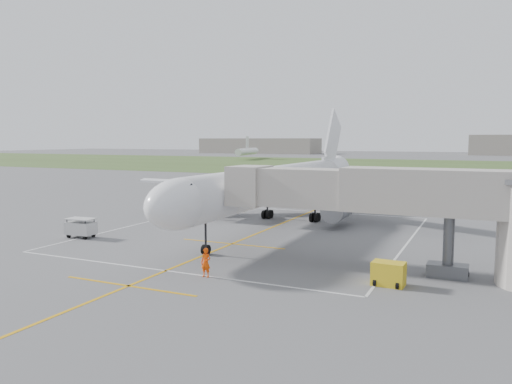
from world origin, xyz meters
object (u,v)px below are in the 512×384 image
at_px(airliner, 278,184).
at_px(baggage_cart, 81,228).
at_px(gpu_unit, 388,274).
at_px(ramp_worker_wing, 211,212).
at_px(ramp_worker_nose, 206,263).
at_px(jet_bridge, 414,205).

relative_size(airliner, baggage_cart, 17.28).
distance_m(airliner, gpu_unit, 23.39).
distance_m(airliner, ramp_worker_wing, 9.25).
relative_size(ramp_worker_nose, ramp_worker_wing, 1.19).
xyz_separation_m(airliner, baggage_cart, (-14.16, -14.15, -3.46)).
xyz_separation_m(gpu_unit, baggage_cart, (-28.92, 3.63, 0.19)).
distance_m(jet_bridge, ramp_worker_wing, 28.56).
height_order(airliner, baggage_cart, airliner).
bearing_deg(jet_bridge, gpu_unit, -105.28).
relative_size(baggage_cart, ramp_worker_wing, 1.65).
relative_size(airliner, jet_bridge, 2.00).
bearing_deg(baggage_cart, gpu_unit, -10.79).
distance_m(airliner, ramp_worker_nose, 21.45).
bearing_deg(ramp_worker_wing, ramp_worker_nose, 135.81).
distance_m(gpu_unit, ramp_worker_wing, 29.50).
bearing_deg(gpu_unit, jet_bridge, 77.53).
relative_size(airliner, ramp_worker_nose, 23.92).
xyz_separation_m(jet_bridge, ramp_worker_wing, (-24.25, 14.58, -3.92)).
height_order(baggage_cart, ramp_worker_nose, ramp_worker_nose).
bearing_deg(baggage_cart, ramp_worker_nose, -24.76).
bearing_deg(gpu_unit, airliner, 132.50).
relative_size(airliner, ramp_worker_wing, 28.52).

